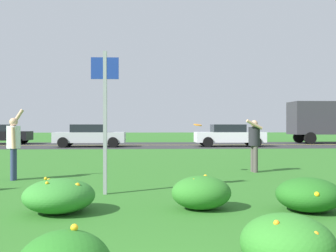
% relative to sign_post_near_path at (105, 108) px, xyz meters
% --- Properties ---
extents(ground_plane, '(120.00, 120.00, 0.00)m').
position_rel_sign_post_near_path_xyz_m(ground_plane, '(1.19, 6.77, -1.75)').
color(ground_plane, '#2D6B23').
extents(highway_strip, '(120.00, 9.10, 0.01)m').
position_rel_sign_post_near_path_xyz_m(highway_strip, '(1.19, 19.75, -1.75)').
color(highway_strip, '#2D2D30').
rests_on(highway_strip, ground).
extents(highway_center_stripe, '(120.00, 0.16, 0.00)m').
position_rel_sign_post_near_path_xyz_m(highway_center_stripe, '(1.19, 19.75, -1.74)').
color(highway_center_stripe, yellow).
rests_on(highway_center_stripe, ground).
extents(daylily_clump_mid_left, '(1.15, 1.14, 0.58)m').
position_rel_sign_post_near_path_xyz_m(daylily_clump_mid_left, '(-0.55, -1.68, -1.48)').
color(daylily_clump_mid_left, '#337F2D').
rests_on(daylily_clump_mid_left, ground).
extents(daylily_clump_front_center, '(1.05, 1.04, 0.55)m').
position_rel_sign_post_near_path_xyz_m(daylily_clump_front_center, '(3.49, -1.79, -1.48)').
color(daylily_clump_front_center, '#23661E').
rests_on(daylily_clump_front_center, ground).
extents(daylily_clump_front_left, '(0.89, 0.98, 0.56)m').
position_rel_sign_post_near_path_xyz_m(daylily_clump_front_left, '(2.20, -4.41, -1.47)').
color(daylily_clump_front_left, '#2D7526').
rests_on(daylily_clump_front_left, ground).
extents(daylily_clump_mid_center, '(1.00, 0.85, 0.56)m').
position_rel_sign_post_near_path_xyz_m(daylily_clump_mid_center, '(1.77, -1.54, -1.47)').
color(daylily_clump_mid_center, '#2D7526').
rests_on(daylily_clump_mid_center, ground).
extents(sign_post_near_path, '(0.56, 0.10, 2.92)m').
position_rel_sign_post_near_path_xyz_m(sign_post_near_path, '(0.00, 0.00, 0.00)').
color(sign_post_near_path, '#93969B').
rests_on(sign_post_near_path, ground).
extents(person_thrower_white_shirt, '(0.37, 0.53, 1.84)m').
position_rel_sign_post_near_path_xyz_m(person_thrower_white_shirt, '(-2.57, 2.23, -0.79)').
color(person_thrower_white_shirt, silver).
rests_on(person_thrower_white_shirt, ground).
extents(person_catcher_dark_shirt, '(0.52, 0.55, 1.58)m').
position_rel_sign_post_near_path_xyz_m(person_catcher_dark_shirt, '(4.05, 3.59, -0.82)').
color(person_catcher_dark_shirt, '#232328').
rests_on(person_catcher_dark_shirt, ground).
extents(frisbee_orange, '(0.25, 0.25, 0.09)m').
position_rel_sign_post_near_path_xyz_m(frisbee_orange, '(2.33, 3.36, -0.34)').
color(frisbee_orange, orange).
extents(car_silver_center_left, '(4.50, 2.00, 1.45)m').
position_rel_sign_post_near_path_xyz_m(car_silver_center_left, '(-2.88, 17.70, -1.01)').
color(car_silver_center_left, '#B7BABF').
rests_on(car_silver_center_left, ground).
extents(car_white_center_right, '(4.50, 2.00, 1.45)m').
position_rel_sign_post_near_path_xyz_m(car_white_center_right, '(6.21, 17.70, -1.01)').
color(car_white_center_right, silver).
rests_on(car_white_center_right, ground).
extents(box_truck_navy, '(6.70, 2.46, 3.20)m').
position_rel_sign_post_near_path_xyz_m(box_truck_navy, '(15.10, 21.80, 0.05)').
color(box_truck_navy, navy).
rests_on(box_truck_navy, ground).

